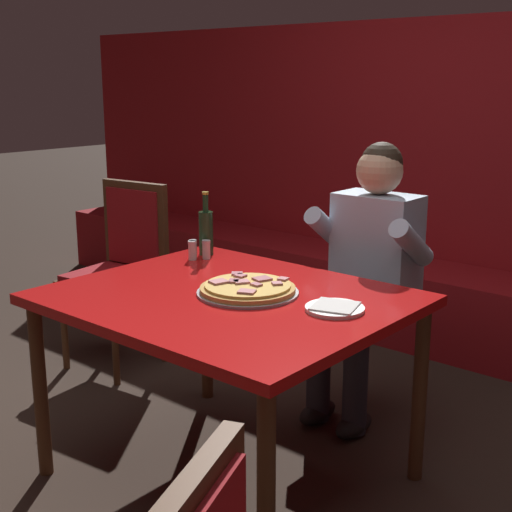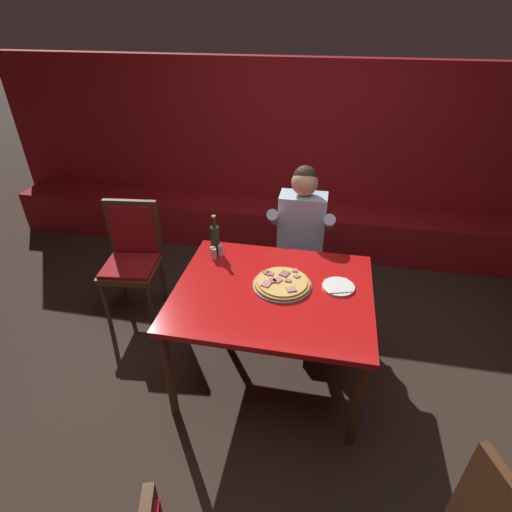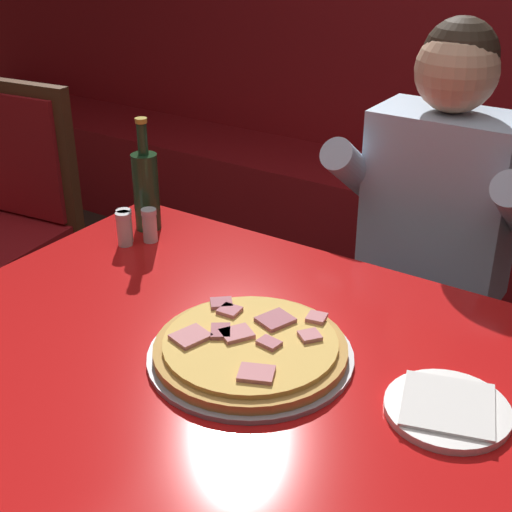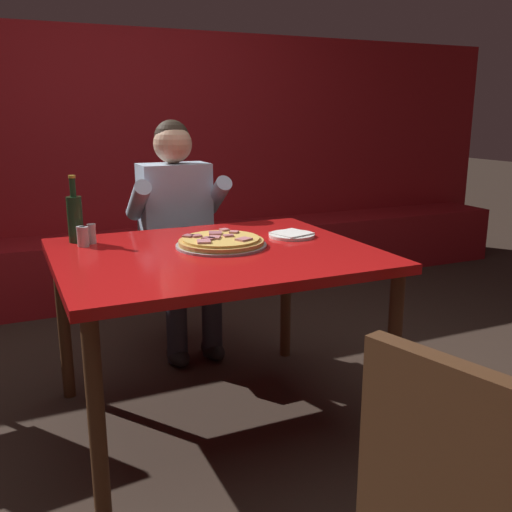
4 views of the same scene
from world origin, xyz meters
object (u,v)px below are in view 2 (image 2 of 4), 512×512
Objects in this scene: main_dining_table at (273,299)px; shaker_red_pepper_flakes at (213,253)px; shaker_oregano at (221,251)px; shaker_parmesan at (214,254)px; diner_seated_blue_shirt at (300,237)px; plate_white_paper at (338,287)px; pizza at (282,283)px; beer_bottle at (215,238)px; dining_chair_near_right at (132,253)px.

shaker_red_pepper_flakes reaches higher than main_dining_table.
shaker_parmesan is at bearing -126.35° from shaker_oregano.
diner_seated_blue_shirt is (0.54, 0.48, -0.09)m from shaker_oregano.
shaker_oregano is at bearing 164.73° from plate_white_paper.
pizza is 0.59m from shaker_red_pepper_flakes.
pizza is 0.37m from plate_white_paper.
beer_bottle reaches higher than shaker_red_pepper_flakes.
pizza is 1.32× the size of beer_bottle.
beer_bottle is 3.40× the size of shaker_red_pepper_flakes.
shaker_oregano is at bearing 142.51° from main_dining_table.
beer_bottle is at bearing 148.22° from pizza.
diner_seated_blue_shirt is at bearing 41.99° from shaker_oregano.
pizza is 4.49× the size of shaker_oregano.
diner_seated_blue_shirt reaches higher than shaker_parmesan.
diner_seated_blue_shirt reaches higher than main_dining_table.
plate_white_paper is 0.72× the size of beer_bottle.
plate_white_paper is at bearing -66.25° from diner_seated_blue_shirt.
shaker_parmesan is 0.06m from shaker_oregano.
plate_white_paper is (0.41, 0.10, 0.08)m from main_dining_table.
beer_bottle reaches higher than dining_chair_near_right.
main_dining_table is 0.58m from shaker_red_pepper_flakes.
plate_white_paper is 0.16× the size of diner_seated_blue_shirt.
diner_seated_blue_shirt is 1.40m from dining_chair_near_right.
main_dining_table is 1.00× the size of diner_seated_blue_shirt.
diner_seated_blue_shirt is (0.60, 0.43, -0.16)m from beer_bottle.
shaker_parmesan is 0.02m from shaker_red_pepper_flakes.
plate_white_paper is 2.44× the size of shaker_red_pepper_flakes.
shaker_red_pepper_flakes is at bearing 167.77° from plate_white_paper.
shaker_red_pepper_flakes is (-0.90, 0.20, 0.03)m from plate_white_paper.
diner_seated_blue_shirt is at bearing 83.17° from main_dining_table.
diner_seated_blue_shirt is at bearing 42.93° from shaker_parmesan.
dining_chair_near_right is at bearing 167.96° from shaker_oregano.
shaker_red_pepper_flakes is (-0.49, 0.30, 0.11)m from main_dining_table.
beer_bottle is at bearing -8.69° from dining_chair_near_right.
diner_seated_blue_shirt reaches higher than shaker_red_pepper_flakes.
pizza is 0.39× the size of dining_chair_near_right.
shaker_oregano and shaker_red_pepper_flakes have the same top height.
shaker_oregano is (-0.44, 0.34, 0.11)m from main_dining_table.
plate_white_paper is (0.36, 0.05, -0.01)m from pizza.
shaker_parmesan is 1.00× the size of shaker_red_pepper_flakes.
shaker_oregano is at bearing 37.96° from shaker_red_pepper_flakes.
beer_bottle is 0.12m from shaker_red_pepper_flakes.
dining_chair_near_right is (-0.78, 0.23, -0.22)m from shaker_parmesan.
main_dining_table is 4.36× the size of beer_bottle.
diner_seated_blue_shirt is at bearing 35.60° from beer_bottle.
plate_white_paper is 0.96m from beer_bottle.
dining_chair_near_right reaches higher than shaker_red_pepper_flakes.
diner_seated_blue_shirt reaches higher than beer_bottle.
beer_bottle is at bearing -144.40° from diner_seated_blue_shirt.
diner_seated_blue_shirt reaches higher than plate_white_paper.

